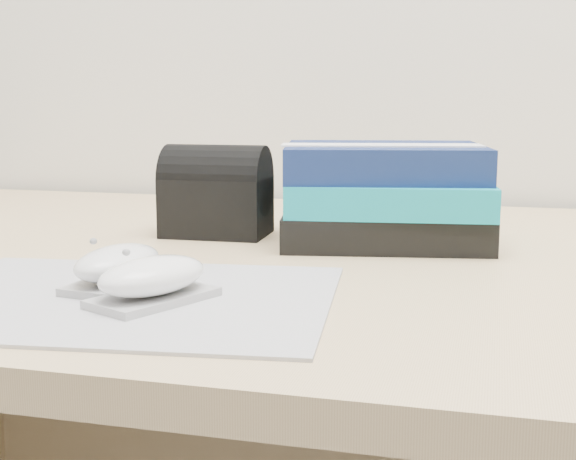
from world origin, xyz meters
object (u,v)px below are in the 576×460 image
(mouse_rear, at_px, (118,266))
(book_stack, at_px, (386,194))
(mouse_front, at_px, (153,280))
(desk, at_px, (421,447))
(pouch, at_px, (216,192))

(mouse_rear, height_order, book_stack, book_stack)
(mouse_rear, relative_size, mouse_front, 0.93)
(mouse_front, bearing_deg, mouse_rear, 141.50)
(desk, bearing_deg, mouse_rear, -131.38)
(mouse_front, bearing_deg, pouch, 100.63)
(mouse_front, relative_size, book_stack, 0.45)
(mouse_rear, xyz_separation_m, pouch, (-0.01, 0.27, 0.03))
(mouse_rear, bearing_deg, desk, 48.62)
(mouse_rear, height_order, mouse_front, same)
(mouse_rear, distance_m, mouse_front, 0.06)
(mouse_rear, distance_m, book_stack, 0.34)
(book_stack, bearing_deg, desk, -14.13)
(desk, bearing_deg, book_stack, 165.87)
(mouse_front, xyz_separation_m, pouch, (-0.06, 0.31, 0.03))
(desk, distance_m, mouse_rear, 0.44)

